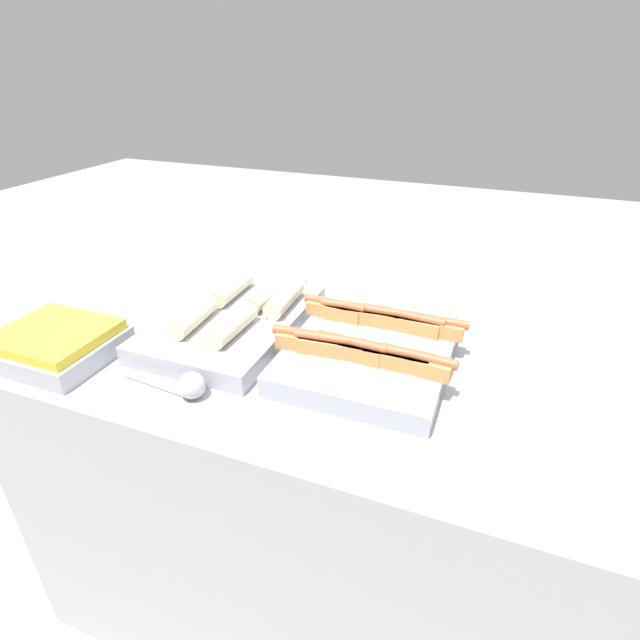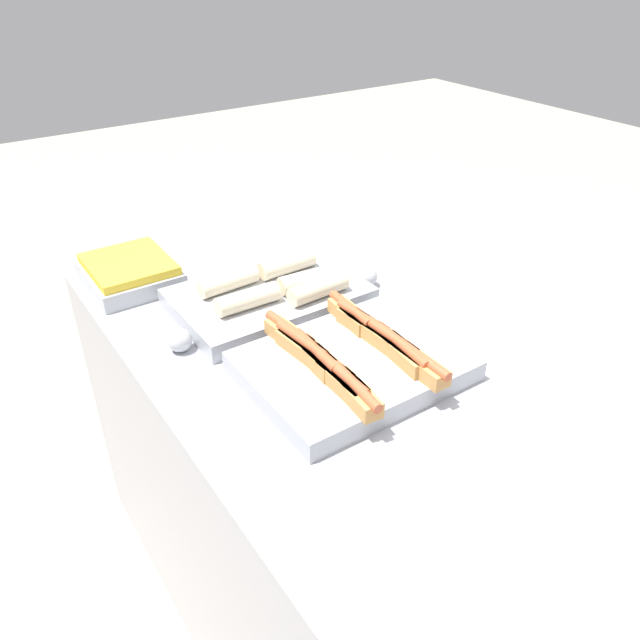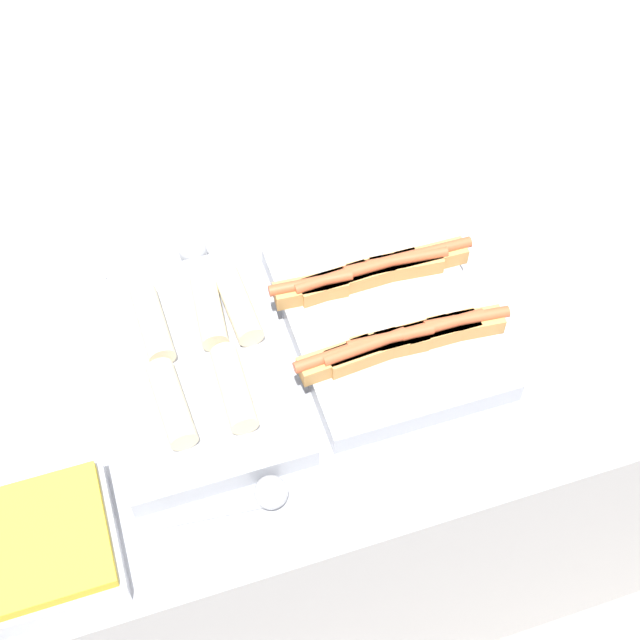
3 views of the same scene
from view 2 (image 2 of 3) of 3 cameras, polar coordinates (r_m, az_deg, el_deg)
The scene contains 7 objects.
ground_plane at distance 2.15m, azimuth 1.56°, elevation -25.06°, with size 12.00×12.00×0.00m, color #ADA393.
counter at distance 1.77m, azimuth 1.79°, elevation -16.72°, with size 1.66×0.83×0.95m.
tray_hotdogs at distance 1.40m, azimuth 3.01°, elevation -3.77°, with size 0.42×0.47×0.10m.
tray_wraps at distance 1.67m, azimuth -4.53°, elevation 2.36°, with size 0.33×0.49×0.10m.
tray_side_front at distance 1.86m, azimuth -16.98°, elevation 4.19°, with size 0.27×0.24×0.07m.
serving_spoon_near at distance 1.54m, azimuth -12.82°, elevation -1.73°, with size 0.22×0.06×0.06m.
serving_spoon_far at distance 1.78m, azimuth 4.16°, elevation 3.98°, with size 0.21×0.06×0.06m.
Camera 2 is at (0.94, -0.70, 1.81)m, focal length 35.00 mm.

